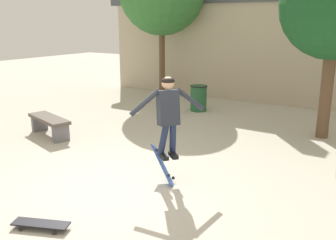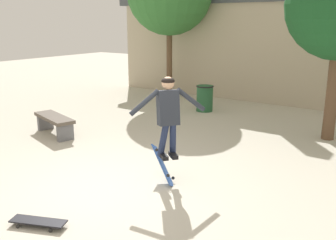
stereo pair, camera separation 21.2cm
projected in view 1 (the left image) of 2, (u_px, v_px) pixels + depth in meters
The scene contains 8 objects.
ground_plane at pixel (118, 189), 6.12m from camera, with size 40.00×40.00×0.00m, color beige.
building_backdrop at pixel (274, 43), 12.06m from camera, with size 13.27×0.52×5.05m.
tree_right at pixel (336, 5), 8.11m from camera, with size 2.41×2.41×4.23m.
park_bench at pixel (49, 123), 8.89m from camera, with size 1.48×0.81×0.47m.
trash_bin at pixel (199, 97), 11.39m from camera, with size 0.53×0.53×0.79m.
skater at pixel (168, 111), 6.15m from camera, with size 0.88×1.07×1.38m.
skateboard_flipping at pixel (163, 165), 6.41m from camera, with size 0.61×0.45×0.65m.
skateboard_resting at pixel (41, 224), 4.96m from camera, with size 0.79×0.48×0.08m.
Camera 1 is at (3.72, -4.30, 2.67)m, focal length 40.00 mm.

